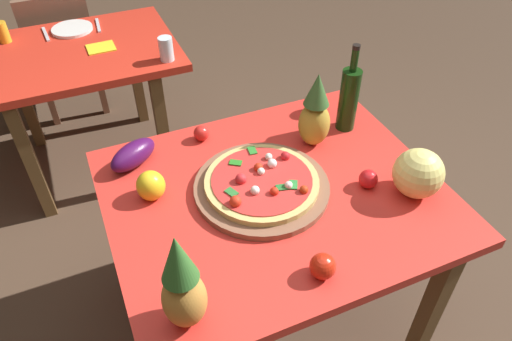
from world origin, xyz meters
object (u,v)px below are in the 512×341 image
object	(u,v)px
melon	(418,173)
eggplant	(133,155)
bell_pepper	(151,186)
knife_utensil	(98,25)
pineapple_left	(182,286)
pineapple_right	(315,114)
drinking_glass_water	(166,49)
pizza_board	(262,187)
napkin_folded	(101,48)
drinking_glass_juice	(3,32)
pizza	(262,182)
tomato_beside_pepper	(323,266)
display_table	(275,209)
tomato_at_corner	(201,133)
tomato_by_bottle	(314,105)
dinner_plate	(72,29)
fork_utensil	(46,34)
wine_bottle	(349,98)
dining_chair	(62,48)
background_table	(77,69)

from	to	relation	value
melon	eggplant	distance (m)	1.01
bell_pepper	knife_utensil	world-z (taller)	bell_pepper
knife_utensil	pineapple_left	bearing A→B (deg)	-88.35
pineapple_right	drinking_glass_water	distance (m)	0.95
pizza_board	napkin_folded	xyz separation A→B (m)	(-0.33, 1.30, -0.01)
eggplant	drinking_glass_juice	xyz separation A→B (m)	(-0.41, 1.26, 0.01)
pizza_board	pizza	distance (m)	0.03
tomato_beside_pepper	napkin_folded	distance (m)	1.74
pizza_board	drinking_glass_water	size ratio (longest dim) A/B	4.01
display_table	tomato_at_corner	distance (m)	0.43
pizza_board	knife_utensil	world-z (taller)	pizza_board
drinking_glass_juice	pizza_board	bearing A→B (deg)	-63.53
pizza_board	pizza	bearing A→B (deg)	-93.29
tomato_by_bottle	dinner_plate	bearing A→B (deg)	124.19
pineapple_left	fork_utensil	xyz separation A→B (m)	(-0.19, 1.96, -0.15)
display_table	fork_utensil	distance (m)	1.73
tomato_at_corner	tomato_beside_pepper	bearing A→B (deg)	-81.29
wine_bottle	melon	bearing A→B (deg)	-87.59
drinking_glass_juice	tomato_at_corner	bearing A→B (deg)	-60.66
pineapple_left	melon	size ratio (longest dim) A/B	1.95
pizza_board	wine_bottle	distance (m)	0.52
pizza_board	pineapple_right	bearing A→B (deg)	29.73
napkin_folded	knife_utensil	bearing A→B (deg)	83.43
display_table	pizza	distance (m)	0.14
wine_bottle	tomato_beside_pepper	bearing A→B (deg)	-126.42
dining_chair	fork_utensil	size ratio (longest dim) A/B	4.72
eggplant	pizza	bearing A→B (deg)	-39.86
dining_chair	background_table	bearing A→B (deg)	93.93
pizza_board	dinner_plate	xyz separation A→B (m)	(-0.44, 1.58, -0.00)
dining_chair	pizza	distance (m)	2.04
dining_chair	bell_pepper	distance (m)	1.86
display_table	pizza_board	bearing A→B (deg)	144.00
knife_utensil	tomato_at_corner	bearing A→B (deg)	-76.40
tomato_beside_pepper	napkin_folded	size ratio (longest dim) A/B	0.56
wine_bottle	drinking_glass_juice	bearing A→B (deg)	132.35
wine_bottle	melon	size ratio (longest dim) A/B	2.11
pizza	pineapple_left	size ratio (longest dim) A/B	1.18
pizza	eggplant	bearing A→B (deg)	140.14
wine_bottle	knife_utensil	distance (m)	1.58
dining_chair	tomato_at_corner	world-z (taller)	dining_chair
fork_utensil	knife_utensil	size ratio (longest dim) A/B	1.00
tomato_beside_pepper	knife_utensil	xyz separation A→B (m)	(-0.32, 1.98, -0.04)
display_table	eggplant	xyz separation A→B (m)	(-0.42, 0.34, 0.13)
pizza_board	napkin_folded	world-z (taller)	pizza_board
display_table	tomato_at_corner	size ratio (longest dim) A/B	18.83
wine_bottle	pineapple_left	world-z (taller)	wine_bottle
pineapple_right	fork_utensil	xyz separation A→B (m)	(-0.88, 1.41, -0.13)
dinner_plate	fork_utensil	bearing A→B (deg)	180.00
bell_pepper	napkin_folded	bearing A→B (deg)	88.83
drinking_glass_juice	fork_utensil	world-z (taller)	drinking_glass_juice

